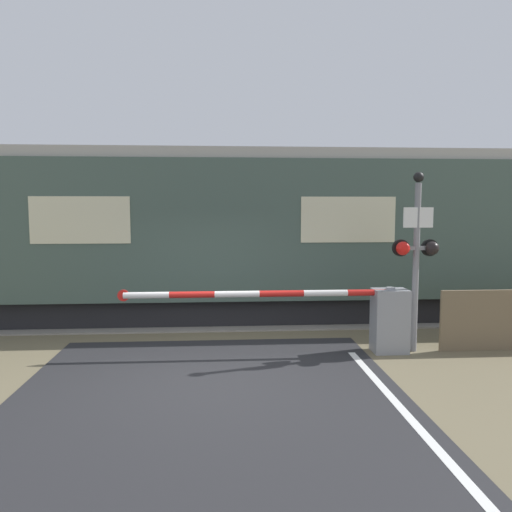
% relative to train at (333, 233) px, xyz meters
% --- Properties ---
extents(ground_plane, '(80.00, 80.00, 0.00)m').
position_rel_train_xyz_m(ground_plane, '(-2.82, -4.28, -1.95)').
color(ground_plane, '#6B6047').
extents(track_bed, '(36.00, 3.20, 0.13)m').
position_rel_train_xyz_m(track_bed, '(-2.82, 0.00, -1.93)').
color(track_bed, gray).
rests_on(track_bed, ground_plane).
extents(train, '(19.93, 2.87, 3.82)m').
position_rel_train_xyz_m(train, '(0.00, 0.00, 0.00)').
color(train, black).
rests_on(train, ground_plane).
extents(crossing_barrier, '(5.04, 0.44, 1.18)m').
position_rel_train_xyz_m(crossing_barrier, '(-0.05, -3.20, -1.30)').
color(crossing_barrier, gray).
rests_on(crossing_barrier, ground_plane).
extents(signal_post, '(0.82, 0.26, 3.18)m').
position_rel_train_xyz_m(signal_post, '(0.78, -3.18, -0.14)').
color(signal_post, gray).
rests_on(signal_post, ground_plane).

